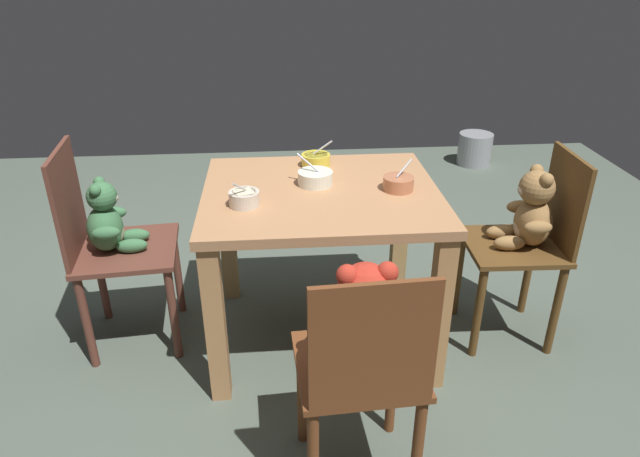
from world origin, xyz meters
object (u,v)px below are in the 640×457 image
teddy_chair_near_left (109,234)px  metal_pail (475,149)px  teddy_chair_near_right (528,226)px  porridge_bowl_cream_near_left (244,198)px  porridge_bowl_terracotta_near_right (398,183)px  porridge_bowl_yellow_far_center (316,160)px  dining_table (321,220)px  teddy_chair_near_front (363,344)px  porridge_bowl_white_center (315,178)px

teddy_chair_near_left → metal_pail: teddy_chair_near_left is taller
teddy_chair_near_right → porridge_bowl_cream_near_left: (-1.19, -0.07, 0.21)m
metal_pail → porridge_bowl_terracotta_near_right: bearing=-117.4°
porridge_bowl_yellow_far_center → dining_table: bearing=-90.2°
dining_table → porridge_bowl_yellow_far_center: (0.00, 0.27, 0.17)m
teddy_chair_near_left → teddy_chair_near_front: size_ratio=1.06×
teddy_chair_near_right → metal_pail: teddy_chair_near_right is taller
porridge_bowl_cream_near_left → porridge_bowl_terracotta_near_right: porridge_bowl_terracotta_near_right is taller
porridge_bowl_yellow_far_center → porridge_bowl_white_center: 0.22m
teddy_chair_near_front → teddy_chair_near_left: bearing=44.5°
dining_table → porridge_bowl_cream_near_left: size_ratio=8.13×
teddy_chair_near_front → metal_pail: size_ratio=3.19×
teddy_chair_near_right → porridge_bowl_terracotta_near_right: (-0.57, 0.03, 0.21)m
dining_table → teddy_chair_near_left: size_ratio=1.05×
teddy_chair_near_right → porridge_bowl_cream_near_left: size_ratio=7.33×
teddy_chair_near_right → porridge_bowl_white_center: size_ratio=5.78×
porridge_bowl_yellow_far_center → porridge_bowl_terracotta_near_right: bearing=-43.9°
dining_table → porridge_bowl_cream_near_left: bearing=-157.0°
teddy_chair_near_front → porridge_bowl_cream_near_left: (-0.36, 0.68, 0.18)m
porridge_bowl_cream_near_left → porridge_bowl_white_center: porridge_bowl_white_center is taller
porridge_bowl_cream_near_left → teddy_chair_near_right: bearing=3.5°
dining_table → teddy_chair_near_front: bearing=-86.2°
teddy_chair_near_right → porridge_bowl_terracotta_near_right: teddy_chair_near_right is taller
porridge_bowl_white_center → porridge_bowl_cream_near_left: bearing=-146.5°
teddy_chair_near_front → porridge_bowl_cream_near_left: size_ratio=7.30×
teddy_chair_near_left → porridge_bowl_cream_near_left: teddy_chair_near_left is taller
porridge_bowl_terracotta_near_right → teddy_chair_near_right: bearing=-3.1°
teddy_chair_near_left → metal_pail: size_ratio=3.37×
teddy_chair_near_right → porridge_bowl_yellow_far_center: size_ratio=6.25×
dining_table → metal_pail: dining_table is taller
porridge_bowl_terracotta_near_right → metal_pail: 2.53m
teddy_chair_near_right → porridge_bowl_cream_near_left: teddy_chair_near_right is taller
teddy_chair_near_front → metal_pail: (1.39, 2.96, -0.45)m
teddy_chair_near_front → porridge_bowl_yellow_far_center: (-0.05, 1.08, 0.18)m
porridge_bowl_terracotta_near_right → teddy_chair_near_left: bearing=176.6°
porridge_bowl_terracotta_near_right → metal_pail: porridge_bowl_terracotta_near_right is taller
teddy_chair_near_right → teddy_chair_near_front: size_ratio=1.00×
teddy_chair_near_left → teddy_chair_near_right: bearing=-8.6°
porridge_bowl_cream_near_left → dining_table: bearing=23.0°
porridge_bowl_terracotta_near_right → porridge_bowl_white_center: bearing=165.6°
porridge_bowl_cream_near_left → porridge_bowl_yellow_far_center: 0.51m
porridge_bowl_yellow_far_center → teddy_chair_near_left: bearing=-165.6°
porridge_bowl_cream_near_left → porridge_bowl_white_center: bearing=33.5°
teddy_chair_near_right → porridge_bowl_cream_near_left: 1.21m
metal_pail → teddy_chair_near_left: bearing=-137.9°
teddy_chair_near_front → porridge_bowl_terracotta_near_right: bearing=-21.5°
porridge_bowl_yellow_far_center → metal_pail: size_ratio=0.51×
dining_table → teddy_chair_near_left: 0.89m
teddy_chair_near_left → porridge_bowl_yellow_far_center: bearing=9.2°
porridge_bowl_yellow_far_center → metal_pail: porridge_bowl_yellow_far_center is taller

